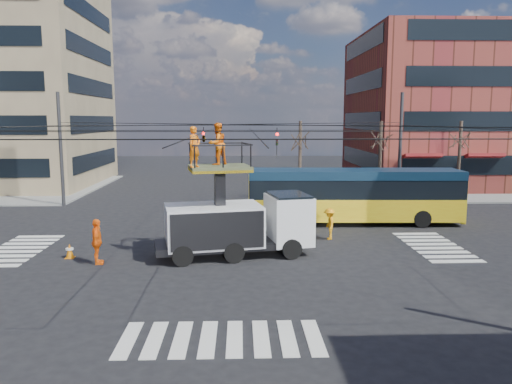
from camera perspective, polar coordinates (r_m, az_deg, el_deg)
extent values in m
plane|color=black|center=(24.16, -3.10, -6.41)|extent=(120.00, 120.00, 0.00)
cube|color=slate|center=(49.22, 22.73, 0.61)|extent=(18.00, 18.00, 0.12)
cube|color=black|center=(49.41, -17.78, 3.54)|extent=(0.12, 13.60, 1.50)
cube|color=black|center=(49.26, -17.95, 7.40)|extent=(0.12, 13.60, 1.50)
cube|color=black|center=(49.34, -18.13, 11.27)|extent=(0.12, 13.60, 1.50)
cube|color=black|center=(49.64, -18.31, 15.11)|extent=(0.12, 13.60, 1.50)
cube|color=black|center=(50.17, -18.50, 18.89)|extent=(0.12, 13.60, 1.50)
cube|color=brown|center=(51.99, 22.81, 8.66)|extent=(20.00, 16.00, 14.00)
cube|color=black|center=(44.97, 26.69, 2.75)|extent=(17.00, 0.12, 1.58)
cube|color=black|center=(48.86, 11.75, 3.85)|extent=(0.12, 13.60, 1.58)
cube|color=black|center=(44.82, 26.99, 7.21)|extent=(17.00, 0.12, 1.57)
cube|color=black|center=(48.72, 11.88, 7.96)|extent=(0.12, 13.60, 1.57)
cube|color=black|center=(48.83, 12.00, 12.06)|extent=(0.12, 13.60, 1.57)
cube|color=black|center=(49.19, 12.13, 16.13)|extent=(0.12, 13.60, 1.57)
cylinder|color=#2D2D30|center=(37.23, 16.14, 4.72)|extent=(0.24, 0.24, 8.00)
cylinder|color=#2D2D30|center=(37.58, -21.41, 4.51)|extent=(0.24, 0.24, 8.00)
cylinder|color=black|center=(35.36, -2.75, 7.62)|extent=(24.00, 0.03, 0.03)
cylinder|color=black|center=(11.38, -4.64, 6.02)|extent=(24.00, 0.03, 0.03)
cylinder|color=black|center=(26.01, 24.45, 6.62)|extent=(0.03, 24.00, 0.03)
cylinder|color=black|center=(23.36, -3.21, 7.72)|extent=(24.02, 24.02, 0.03)
cylinder|color=black|center=(23.36, -3.21, 7.72)|extent=(24.02, 24.02, 0.03)
cylinder|color=black|center=(22.17, -3.28, 6.91)|extent=(24.00, 0.03, 0.03)
cylinder|color=black|center=(24.57, -3.14, 7.06)|extent=(24.00, 0.03, 0.03)
cylinder|color=black|center=(23.43, -6.16, 6.71)|extent=(0.03, 24.00, 0.03)
cylinder|color=black|center=(23.37, -0.24, 6.76)|extent=(0.03, 24.00, 0.03)
imported|color=black|center=(26.45, 2.41, 6.07)|extent=(0.16, 0.20, 1.00)
imported|color=black|center=(28.44, -6.01, 6.70)|extent=(0.26, 1.24, 0.50)
cylinder|color=#382B21|center=(37.26, 5.04, 3.48)|extent=(0.24, 0.24, 6.00)
cylinder|color=#382B21|center=(38.44, 13.97, 3.42)|extent=(0.24, 0.24, 6.00)
cylinder|color=#382B21|center=(40.48, 22.19, 3.28)|extent=(0.24, 0.24, 6.00)
cube|color=black|center=(22.77, -2.59, -5.90)|extent=(7.30, 3.54, 0.30)
cube|color=silver|center=(23.15, 3.74, -3.13)|extent=(2.24, 2.71, 2.20)
cube|color=black|center=(23.01, 3.76, -1.18)|extent=(2.02, 2.57, 0.80)
cube|color=silver|center=(22.42, -4.87, -3.78)|extent=(4.61, 3.28, 1.80)
cylinder|color=black|center=(22.28, 4.09, -6.50)|extent=(0.95, 0.52, 0.90)
cylinder|color=black|center=(24.41, 2.48, -5.16)|extent=(0.95, 0.52, 0.90)
cylinder|color=black|center=(21.67, -2.54, -6.92)|extent=(0.95, 0.52, 0.90)
cylinder|color=black|center=(23.86, -3.57, -5.49)|extent=(0.95, 0.52, 0.90)
cylinder|color=black|center=(21.39, -8.39, -7.20)|extent=(0.95, 0.52, 0.90)
cylinder|color=black|center=(23.60, -8.87, -5.73)|extent=(0.95, 0.52, 0.90)
cube|color=black|center=(22.23, -4.14, -0.53)|extent=(0.53, 0.53, 2.65)
cube|color=#464B2D|center=(22.07, -4.18, 2.87)|extent=(2.96, 2.57, 0.12)
cube|color=yellow|center=(22.08, -4.18, 2.56)|extent=(2.96, 2.57, 0.12)
imported|color=orange|center=(21.31, -7.04, 5.14)|extent=(0.72, 0.75, 1.74)
imported|color=orange|center=(22.44, -4.44, 5.51)|extent=(1.15, 1.14, 1.88)
cube|color=yellow|center=(30.11, 11.08, -1.75)|extent=(12.42, 3.00, 1.30)
cube|color=black|center=(29.92, 11.15, 0.52)|extent=(12.42, 2.95, 1.10)
cube|color=#0C2338|center=(29.83, 11.19, 2.04)|extent=(12.42, 3.00, 0.50)
cube|color=yellow|center=(29.44, -0.56, -0.53)|extent=(0.33, 2.48, 2.80)
cube|color=yellow|center=(31.74, 21.94, -0.50)|extent=(0.33, 2.48, 2.80)
cube|color=black|center=(29.64, -0.65, -2.73)|extent=(0.23, 2.60, 0.30)
cube|color=gold|center=(29.27, -0.37, 1.88)|extent=(0.15, 1.60, 0.35)
cylinder|color=black|center=(28.51, 2.95, -3.09)|extent=(1.01, 0.33, 1.00)
cylinder|color=black|center=(30.83, 2.72, -2.21)|extent=(1.01, 0.33, 1.00)
cylinder|color=black|center=(30.01, 18.46, -2.93)|extent=(1.01, 0.33, 1.00)
cylinder|color=black|center=(32.22, 17.14, -2.12)|extent=(1.01, 0.33, 1.00)
cone|color=#D26D08|center=(23.87, -20.52, -6.32)|extent=(0.36, 0.36, 0.64)
imported|color=orange|center=(22.35, -17.71, -5.43)|extent=(0.70, 1.22, 1.96)
imported|color=orange|center=(25.93, 8.38, -3.62)|extent=(0.63, 1.06, 1.62)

